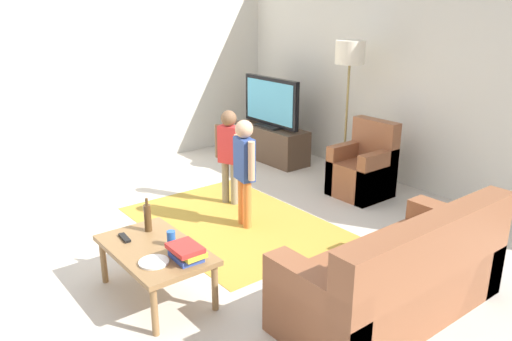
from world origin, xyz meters
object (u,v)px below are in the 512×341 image
soda_can (171,238)px  plate (154,262)px  bottle (148,217)px  child_center (244,164)px  floor_lamp (350,60)px  book_stack (186,252)px  child_near_tv (229,149)px  couch (401,280)px  coffee_table (155,253)px  armchair (364,171)px  tv_remote (125,238)px  tv (271,103)px  tv_stand (272,144)px

soda_can → plate: soda_can is taller
bottle → child_center: bearing=104.8°
floor_lamp → soda_can: 3.41m
child_center → plate: 1.71m
floor_lamp → book_stack: size_ratio=6.29×
floor_lamp → child_near_tv: size_ratio=1.63×
book_stack → couch: bearing=48.9°
soda_can → floor_lamp: bearing=108.2°
child_center → bottle: 1.29m
coffee_table → child_center: bearing=115.1°
soda_can → plate: (0.17, -0.24, -0.05)m
armchair → plate: (0.68, -3.12, 0.13)m
child_center → tv_remote: 1.52m
tv → bottle: bearing=-56.4°
couch → tv_remote: 2.15m
tv_remote → plate: size_ratio=0.77×
bottle → soda_can: bottle is taller
couch → plate: 1.80m
armchair → floor_lamp: bearing=159.1°
tv_stand → coffee_table: size_ratio=1.20×
couch → armchair: (-1.81, 1.72, 0.01)m
couch → plate: couch is taller
plate → child_center: bearing=120.2°
child_near_tv → child_center: (0.60, -0.24, 0.02)m
tv_stand → child_near_tv: 1.83m
couch → child_near_tv: child_near_tv is taller
child_center → book_stack: 1.57m
tv → soda_can: bearing=-51.7°
child_center → tv_remote: child_center is taller
couch → child_near_tv: (-2.58, 0.30, 0.37)m
armchair → soda_can: bearing=-79.9°
floor_lamp → book_stack: 3.52m
coffee_table → bottle: bottle is taller
tv_stand → plate: (2.46, -3.16, 0.18)m
coffee_table → tv_stand: bearing=126.4°
tv_stand → tv: tv is taller
tv_stand → floor_lamp: bearing=6.8°
soda_can → tv: bearing=128.3°
child_center → book_stack: size_ratio=3.97×
couch → soda_can: couch is taller
tv → book_stack: (2.56, -2.92, -0.37)m
coffee_table → plate: plate is taller
tv_stand → coffee_table: tv_stand is taller
tv_stand → tv: 0.60m
coffee_table → soda_can: 0.17m
floor_lamp → bottle: floor_lamp is taller
armchair → child_center: bearing=-95.7°
child_near_tv → plate: child_near_tv is taller
armchair → book_stack: 3.01m
armchair → bottle: size_ratio=3.12×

